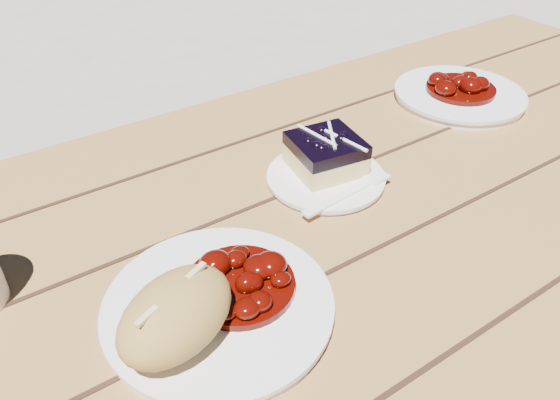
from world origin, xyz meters
TOP-DOWN VIEW (x-y plane):
  - picnic_table at (0.00, -0.00)m, footprint 2.00×1.55m
  - main_plate at (-0.12, -0.06)m, footprint 0.25×0.25m
  - goulash_stew at (-0.09, -0.06)m, footprint 0.12×0.12m
  - bread_roll at (-0.17, -0.08)m, footprint 0.16×0.14m
  - dessert_plate at (0.13, 0.07)m, footprint 0.17×0.17m
  - blueberry_cake at (0.14, 0.09)m, footprint 0.11×0.11m
  - fork_dessert at (0.11, 0.02)m, footprint 0.16×0.04m
  - second_plate at (0.50, 0.15)m, footprint 0.23×0.23m
  - second_stew at (0.50, 0.15)m, footprint 0.13×0.13m

SIDE VIEW (x-z plane):
  - picnic_table at x=0.00m, z-range 0.21..0.96m
  - dessert_plate at x=0.13m, z-range 0.75..0.76m
  - main_plate at x=-0.12m, z-range 0.75..0.77m
  - second_plate at x=0.50m, z-range 0.75..0.77m
  - fork_dessert at x=0.11m, z-range 0.76..0.76m
  - blueberry_cake at x=0.14m, z-range 0.76..0.81m
  - goulash_stew at x=-0.09m, z-range 0.77..0.81m
  - second_stew at x=0.50m, z-range 0.77..0.81m
  - bread_roll at x=-0.17m, z-range 0.77..0.84m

